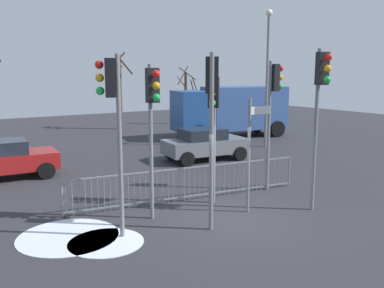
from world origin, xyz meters
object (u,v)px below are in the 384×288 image
Objects in this scene: direction_sign_post at (250,150)px; car_grey_near at (205,143)px; traffic_light_rear_left at (112,105)px; traffic_light_mid_left at (214,110)px; traffic_light_mid_right at (273,96)px; traffic_light_foreground_left at (152,107)px; street_lamp at (267,65)px; traffic_light_foreground_right at (212,102)px; delivery_truck at (231,109)px; bare_tree_left at (186,95)px; bare_tree_centre at (119,89)px; car_red_mid at (3,159)px; traffic_light_rear_right at (320,94)px.

direction_sign_post reaches higher than car_grey_near.
traffic_light_mid_left is at bearing -48.26° from traffic_light_rear_left.
traffic_light_mid_right is 4.85m from traffic_light_foreground_left.
street_lamp is at bearing 142.87° from traffic_light_mid_right.
traffic_light_foreground_left reaches higher than car_grey_near.
direction_sign_post is at bearing 51.17° from traffic_light_foreground_right.
delivery_truck is 1.02× the size of street_lamp.
car_grey_near is (3.49, 5.49, -2.15)m from traffic_light_mid_left.
car_grey_near is 0.55× the size of street_lamp.
bare_tree_left reaches higher than car_grey_near.
direction_sign_post is 18.97m from bare_tree_centre.
traffic_light_foreground_right is at bearing -165.98° from direction_sign_post.
traffic_light_foreground_left is at bearing -65.95° from car_red_mid.
car_grey_near is 7.25m from delivery_truck.
street_lamp is 11.60m from bare_tree_centre.
car_grey_near is (1.38, 7.66, -2.65)m from traffic_light_rear_right.
traffic_light_foreground_right is 21.80m from bare_tree_left.
direction_sign_post is at bearing -135.22° from street_lamp.
bare_tree_centre is at bearing 177.99° from bare_tree_left.
direction_sign_post is (-2.17, -1.41, -1.37)m from traffic_light_mid_right.
street_lamp is 1.62× the size of bare_tree_left.
traffic_light_rear_left is at bearing 1.82° from traffic_light_rear_right.
traffic_light_mid_right is at bearing 68.94° from delivery_truck.
bare_tree_centre is (2.31, 19.56, -0.58)m from traffic_light_rear_right.
traffic_light_foreground_left is 1.07× the size of car_grey_near.
traffic_light_rear_right is 8.22m from car_grey_near.
traffic_light_rear_left is at bearing -160.93° from traffic_light_foreground_right.
delivery_truck is at bearing -131.50° from traffic_light_foreground_left.
delivery_truck is at bearing -86.64° from traffic_light_mid_left.
traffic_light_mid_right reaches higher than delivery_truck.
traffic_light_rear_right is 0.65× the size of street_lamp.
direction_sign_post is 9.66m from car_red_mid.
car_red_mid is 14.22m from bare_tree_centre.
traffic_light_rear_left is 5.79m from traffic_light_rear_right.
traffic_light_foreground_left is 18.84m from bare_tree_centre.
bare_tree_centre is at bearing 91.58° from car_grey_near.
traffic_light_mid_right reaches higher than traffic_light_mid_left.
street_lamp is at bearing -142.25° from traffic_light_foreground_left.
traffic_light_mid_left is 8.66m from car_red_mid.
car_grey_near is (7.00, 6.31, -2.49)m from traffic_light_rear_left.
delivery_truck is at bearing 17.50° from car_red_mid.
bare_tree_left is at bearing -96.48° from traffic_light_rear_right.
bare_tree_centre is at bearing -81.39° from traffic_light_rear_right.
traffic_light_mid_left is 0.55× the size of street_lamp.
traffic_light_mid_right is (6.17, 1.08, -0.04)m from traffic_light_rear_left.
traffic_light_rear_right reaches higher than traffic_light_mid_right.
car_grey_near is 0.73× the size of bare_tree_centre.
traffic_light_foreground_left is at bearing -38.91° from traffic_light_rear_left.
traffic_light_mid_right is at bearing -113.08° from bare_tree_left.
traffic_light_rear_right is at bearing 26.66° from traffic_light_foreground_right.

